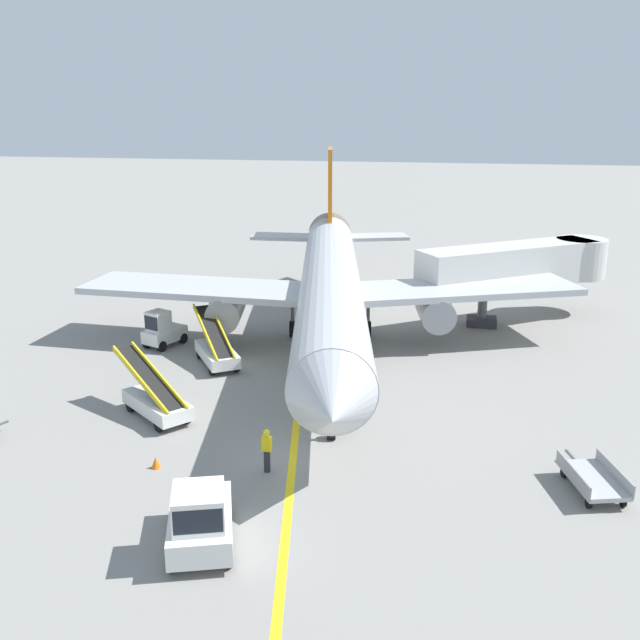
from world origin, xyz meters
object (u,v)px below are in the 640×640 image
at_px(airliner, 330,286).
at_px(jet_bridge, 526,265).
at_px(baggage_tug_near_wing, 162,330).
at_px(pushback_tug, 200,519).
at_px(belt_loader_forward_hold, 156,400).
at_px(baggage_cart_loaded, 593,479).
at_px(belt_loader_aft_hold, 216,350).
at_px(ground_crew_marshaller, 267,449).
at_px(safety_cone_nose_left, 362,403).
at_px(safety_cone_nose_right, 297,338).
at_px(safety_cone_wingtip_left, 156,462).

height_order(airliner, jet_bridge, airliner).
bearing_deg(baggage_tug_near_wing, pushback_tug, -63.94).
distance_m(belt_loader_forward_hold, baggage_cart_loaded, 17.88).
relative_size(jet_bridge, belt_loader_forward_hold, 2.55).
distance_m(baggage_tug_near_wing, belt_loader_aft_hold, 4.49).
xyz_separation_m(baggage_tug_near_wing, belt_loader_aft_hold, (3.91, -2.21, -0.15)).
xyz_separation_m(belt_loader_aft_hold, ground_crew_marshaller, (5.60, -10.71, 0.13)).
distance_m(jet_bridge, safety_cone_nose_left, 18.00).
bearing_deg(baggage_tug_near_wing, belt_loader_aft_hold, -29.45).
xyz_separation_m(belt_loader_aft_hold, safety_cone_nose_left, (8.26, -4.22, -0.56)).
relative_size(belt_loader_aft_hold, safety_cone_nose_right, 11.06).
xyz_separation_m(belt_loader_forward_hold, ground_crew_marshaller, (6.03, -3.87, 0.13)).
relative_size(baggage_tug_near_wing, ground_crew_marshaller, 1.60).
relative_size(jet_bridge, safety_cone_nose_right, 27.00).
distance_m(jet_bridge, pushback_tug, 29.68).
xyz_separation_m(pushback_tug, safety_cone_wingtip_left, (-3.42, 4.50, -0.77)).
bearing_deg(belt_loader_forward_hold, baggage_tug_near_wing, 111.08).
bearing_deg(belt_loader_aft_hold, ground_crew_marshaller, -62.38).
height_order(belt_loader_forward_hold, baggage_cart_loaded, belt_loader_forward_hold).
xyz_separation_m(pushback_tug, baggage_tug_near_wing, (-8.77, 17.94, -0.07)).
bearing_deg(pushback_tug, baggage_tug_near_wing, 116.06).
bearing_deg(pushback_tug, safety_cone_wingtip_left, 127.26).
xyz_separation_m(airliner, belt_loader_forward_hold, (-5.69, -11.10, -2.64)).
bearing_deg(airliner, safety_cone_nose_right, 172.85).
height_order(belt_loader_forward_hold, ground_crew_marshaller, belt_loader_forward_hold).
bearing_deg(jet_bridge, baggage_cart_loaded, -87.66).
relative_size(ground_crew_marshaller, safety_cone_nose_left, 3.86).
height_order(pushback_tug, baggage_cart_loaded, pushback_tug).
bearing_deg(jet_bridge, airliner, -146.64).
distance_m(pushback_tug, belt_loader_aft_hold, 16.47).
bearing_deg(safety_cone_nose_right, safety_cone_nose_left, -60.46).
relative_size(belt_loader_forward_hold, ground_crew_marshaller, 2.74).
relative_size(airliner, safety_cone_wingtip_left, 79.99).
xyz_separation_m(jet_bridge, safety_cone_nose_right, (-13.00, -7.02, -3.32)).
xyz_separation_m(belt_loader_forward_hold, safety_cone_nose_left, (8.68, 2.62, -0.56)).
bearing_deg(safety_cone_nose_right, baggage_cart_loaded, -46.09).
bearing_deg(safety_cone_wingtip_left, belt_loader_forward_hold, 112.99).
xyz_separation_m(ground_crew_marshaller, safety_cone_nose_left, (2.66, 6.49, -0.69)).
xyz_separation_m(jet_bridge, pushback_tug, (-11.44, -27.27, -2.55)).
height_order(airliner, baggage_tug_near_wing, airliner).
distance_m(baggage_cart_loaded, ground_crew_marshaller, 11.62).
xyz_separation_m(baggage_tug_near_wing, belt_loader_forward_hold, (3.49, -9.04, -0.15)).
height_order(belt_loader_forward_hold, safety_cone_nose_left, belt_loader_forward_hold).
bearing_deg(ground_crew_marshaller, safety_cone_nose_left, 67.75).
height_order(jet_bridge, baggage_cart_loaded, jet_bridge).
height_order(jet_bridge, baggage_tug_near_wing, jet_bridge).
xyz_separation_m(baggage_tug_near_wing, ground_crew_marshaller, (9.51, -12.92, -0.02)).
xyz_separation_m(baggage_tug_near_wing, safety_cone_wingtip_left, (5.35, -13.44, -0.71)).
bearing_deg(baggage_tug_near_wing, airliner, 12.66).
height_order(jet_bridge, safety_cone_wingtip_left, jet_bridge).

